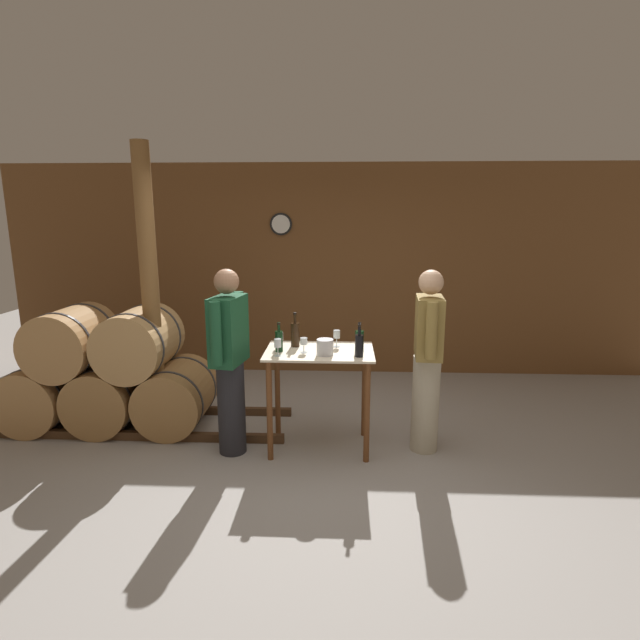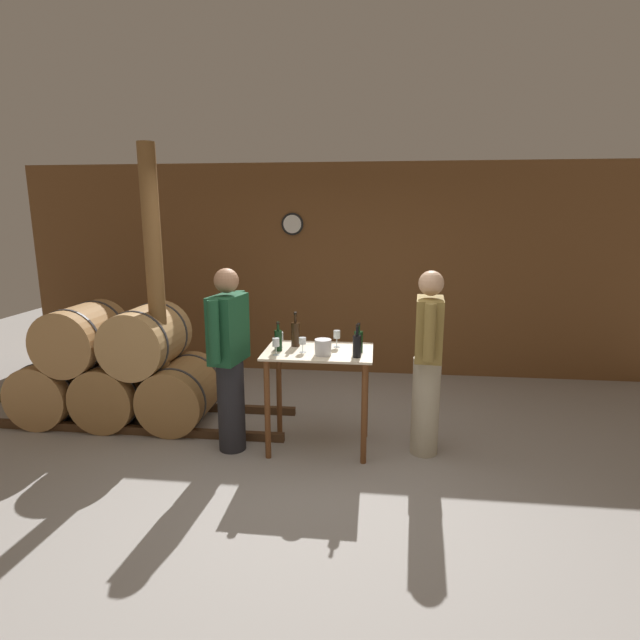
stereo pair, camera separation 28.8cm
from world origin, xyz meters
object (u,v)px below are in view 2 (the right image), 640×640
person_host (229,357)px  wine_glass_far_side (337,335)px  person_visitor_with_scarf (428,360)px  ice_bucket (323,347)px  wine_glass_near_left (279,336)px  wine_glass_near_center (276,343)px  wine_bottle_far_left (278,340)px  wine_bottle_left (295,333)px  wine_glass_near_right (303,342)px  wooden_post (156,293)px  wine_bottle_right (358,341)px  wine_bottle_center (357,345)px

person_host → wine_glass_far_side: bearing=15.4°
person_visitor_with_scarf → ice_bucket: bearing=-171.2°
wine_glass_near_left → wine_glass_near_center: bearing=-85.9°
wine_bottle_far_left → person_visitor_with_scarf: (1.28, 0.05, -0.15)m
wine_glass_far_side → wine_glass_near_center: bearing=-147.1°
wine_bottle_left → person_visitor_with_scarf: person_visitor_with_scarf is taller
wine_glass_far_side → person_host: size_ratio=0.09×
wine_glass_near_left → wine_glass_near_right: wine_glass_near_left is taller
wine_bottle_left → wine_glass_near_right: wine_bottle_left is taller
wooden_post → wine_bottle_left: 1.39m
wine_bottle_left → ice_bucket: wine_bottle_left is taller
wine_bottle_right → wine_bottle_center: bearing=-92.6°
ice_bucket → person_visitor_with_scarf: (0.88, 0.14, -0.12)m
wooden_post → wine_bottle_right: size_ratio=10.46×
wine_bottle_left → wine_glass_near_center: bearing=-110.5°
wooden_post → person_visitor_with_scarf: 2.57m
wine_glass_near_center → wine_glass_far_side: bearing=32.9°
wine_glass_near_right → wine_bottle_right: bearing=6.9°
wine_bottle_left → wine_glass_far_side: bearing=0.9°
wooden_post → person_visitor_with_scarf: wooden_post is taller
wine_bottle_left → person_host: person_host is taller
wine_bottle_left → wine_glass_near_center: wine_bottle_left is taller
person_host → wine_bottle_right: bearing=5.4°
ice_bucket → wine_glass_near_left: bearing=154.8°
ice_bucket → wine_glass_near_right: bearing=161.2°
wine_glass_near_right → wine_bottle_center: bearing=-11.4°
wine_bottle_far_left → person_host: bearing=-170.0°
wine_glass_near_center → person_visitor_with_scarf: (1.28, 0.19, -0.16)m
wine_bottle_left → wine_glass_near_center: (-0.12, -0.31, -0.01)m
wine_bottle_right → wine_glass_near_right: 0.48m
wine_glass_near_center → wine_glass_near_left: bearing=94.1°
wooden_post → wine_glass_far_side: 1.75m
wine_bottle_far_left → person_visitor_with_scarf: size_ratio=0.16×
wine_glass_far_side → wine_bottle_center: bearing=-57.4°
wine_bottle_far_left → wine_bottle_left: 0.21m
wine_bottle_far_left → wine_bottle_center: (0.69, -0.12, 0.00)m
wine_bottle_right → wine_glass_near_left: 0.71m
wine_glass_near_center → wine_bottle_left: bearing=69.5°
wine_glass_near_left → wine_bottle_left: bearing=27.3°
person_host → wine_glass_near_right: bearing=4.2°
wooden_post → person_host: (0.80, -0.38, -0.49)m
person_host → ice_bucket: bearing=-1.1°
wine_glass_near_left → wine_glass_near_center: wine_glass_near_center is taller
person_host → wine_bottle_center: bearing=-2.5°
wine_bottle_right → person_host: 1.13m
wine_bottle_far_left → wine_glass_near_left: (-0.01, 0.10, 0.00)m
wooden_post → wine_glass_near_center: (1.23, -0.45, -0.34)m
wine_bottle_center → person_host: 1.12m
wine_bottle_center → person_visitor_with_scarf: person_visitor_with_scarf is taller
wine_bottle_right → wine_glass_near_center: bearing=-166.2°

